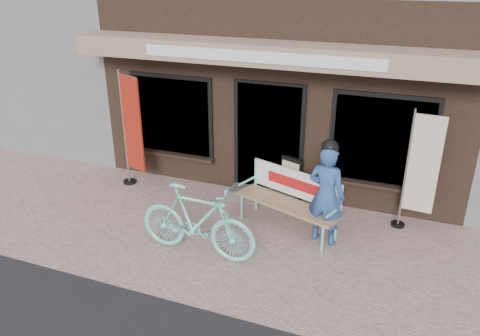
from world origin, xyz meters
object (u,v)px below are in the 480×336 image
at_px(bicycle, 197,221).
at_px(nobori_red, 131,130).
at_px(bench, 291,196).
at_px(menu_stand, 291,179).
at_px(person, 326,193).
at_px(nobori_cream, 420,171).

xyz_separation_m(bicycle, nobori_red, (-2.20, 1.72, 0.63)).
relative_size(bench, nobori_red, 0.81).
relative_size(bench, bicycle, 0.99).
relative_size(bicycle, menu_stand, 2.17).
xyz_separation_m(bench, bicycle, (-1.09, -1.30, -0.01)).
distance_m(bench, person, 0.72).
xyz_separation_m(bicycle, menu_stand, (0.85, 2.22, -0.12)).
xyz_separation_m(person, bicycle, (-1.71, -1.06, -0.28)).
xyz_separation_m(nobori_cream, menu_stand, (-2.16, 0.25, -0.62)).
bearing_deg(bicycle, bench, -38.82).
bearing_deg(bench, nobori_cream, 38.32).
height_order(bench, nobori_red, nobori_red).
bearing_deg(person, bicycle, -135.48).
distance_m(person, nobori_cream, 1.60).
bearing_deg(nobori_red, bicycle, -17.73).
bearing_deg(nobori_red, bench, 13.00).
distance_m(bicycle, nobori_red, 2.86).
bearing_deg(person, menu_stand, 139.27).
height_order(person, bicycle, person).
bearing_deg(nobori_red, nobori_cream, 22.97).
distance_m(person, menu_stand, 1.50).
bearing_deg(menu_stand, person, -32.78).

